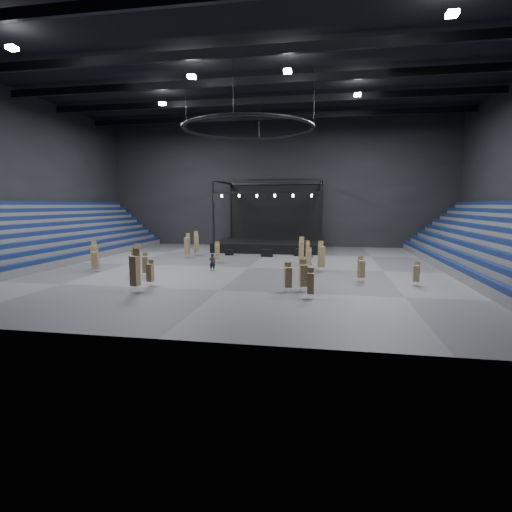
% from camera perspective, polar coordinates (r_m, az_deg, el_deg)
% --- Properties ---
extents(floor, '(50.00, 50.00, 0.00)m').
position_cam_1_polar(floor, '(38.53, -1.08, -1.65)').
color(floor, '#4A4A4C').
rests_on(floor, ground).
extents(ceiling, '(50.00, 42.00, 0.20)m').
position_cam_1_polar(ceiling, '(39.90, -1.14, 24.81)').
color(ceiling, black).
rests_on(ceiling, wall_back).
extents(wall_back, '(50.00, 0.20, 18.00)m').
position_cam_1_polar(wall_back, '(58.88, 2.91, 10.23)').
color(wall_back, black).
rests_on(wall_back, ground).
extents(wall_front, '(50.00, 0.20, 18.00)m').
position_cam_1_polar(wall_front, '(18.17, -14.61, 16.53)').
color(wall_front, black).
rests_on(wall_front, ground).
extents(wall_left, '(0.20, 42.00, 18.00)m').
position_cam_1_polar(wall_left, '(49.50, -31.29, 9.74)').
color(wall_left, black).
rests_on(wall_left, ground).
extents(bleachers_left, '(7.20, 40.00, 6.40)m').
position_cam_1_polar(bleachers_left, '(48.28, -28.88, 1.32)').
color(bleachers_left, '#4F4F52').
rests_on(bleachers_left, floor).
extents(bleachers_right, '(7.20, 40.00, 6.40)m').
position_cam_1_polar(bleachers_right, '(40.69, 32.50, 0.13)').
color(bleachers_right, '#4F4F52').
rests_on(bleachers_right, floor).
extents(stage, '(14.00, 10.00, 9.20)m').
position_cam_1_polar(stage, '(54.27, 2.23, 2.50)').
color(stage, black).
rests_on(stage, floor).
extents(truss_ring, '(12.30, 12.30, 5.15)m').
position_cam_1_polar(truss_ring, '(38.69, -1.12, 17.73)').
color(truss_ring, black).
rests_on(truss_ring, ceiling).
extents(roof_girders, '(49.00, 30.35, 0.70)m').
position_cam_1_polar(roof_girders, '(39.66, -1.14, 23.71)').
color(roof_girders, black).
rests_on(roof_girders, ceiling).
extents(floodlights, '(28.60, 16.60, 0.25)m').
position_cam_1_polar(floodlights, '(35.74, -2.51, 24.55)').
color(floodlights, white).
rests_on(floodlights, roof_girders).
extents(flight_case_left, '(1.13, 0.77, 0.68)m').
position_cam_1_polar(flight_case_left, '(47.92, -3.84, 0.51)').
color(flight_case_left, black).
rests_on(flight_case_left, floor).
extents(flight_case_mid, '(1.37, 0.83, 0.86)m').
position_cam_1_polar(flight_case_mid, '(46.47, 1.58, 0.43)').
color(flight_case_mid, black).
rests_on(flight_case_mid, floor).
extents(flight_case_right, '(1.51, 1.08, 0.91)m').
position_cam_1_polar(flight_case_right, '(47.29, 6.32, 0.53)').
color(flight_case_right, black).
rests_on(flight_case_right, floor).
extents(chair_stack_0, '(0.68, 0.68, 2.77)m').
position_cam_1_polar(chair_stack_0, '(36.50, 9.32, -0.01)').
color(chair_stack_0, silver).
rests_on(chair_stack_0, floor).
extents(chair_stack_1, '(0.61, 0.61, 2.69)m').
position_cam_1_polar(chair_stack_1, '(40.18, -22.15, 0.14)').
color(chair_stack_1, silver).
rests_on(chair_stack_1, floor).
extents(chair_stack_2, '(0.58, 0.58, 2.24)m').
position_cam_1_polar(chair_stack_2, '(27.93, 6.76, -2.71)').
color(chair_stack_2, silver).
rests_on(chair_stack_2, floor).
extents(chair_stack_3, '(0.58, 0.58, 2.09)m').
position_cam_1_polar(chair_stack_3, '(27.48, 4.61, -2.98)').
color(chair_stack_3, silver).
rests_on(chair_stack_3, floor).
extents(chair_stack_4, '(0.54, 0.54, 1.85)m').
position_cam_1_polar(chair_stack_4, '(31.93, 21.95, -2.27)').
color(chair_stack_4, silver).
rests_on(chair_stack_4, floor).
extents(chair_stack_5, '(0.48, 0.48, 2.10)m').
position_cam_1_polar(chair_stack_5, '(44.46, 7.40, 0.92)').
color(chair_stack_5, silver).
rests_on(chair_stack_5, floor).
extents(chair_stack_6, '(0.44, 0.44, 2.01)m').
position_cam_1_polar(chair_stack_6, '(25.85, 7.80, -3.81)').
color(chair_stack_6, silver).
rests_on(chair_stack_6, floor).
extents(chair_stack_7, '(0.54, 0.54, 2.04)m').
position_cam_1_polar(chair_stack_7, '(34.73, -15.55, -1.13)').
color(chair_stack_7, silver).
rests_on(chair_stack_7, floor).
extents(chair_stack_8, '(0.61, 0.61, 2.71)m').
position_cam_1_polar(chair_stack_8, '(35.54, -16.77, -0.45)').
color(chair_stack_8, silver).
rests_on(chair_stack_8, floor).
extents(chair_stack_9, '(0.58, 0.58, 2.03)m').
position_cam_1_polar(chair_stack_9, '(32.21, 14.81, -1.74)').
color(chair_stack_9, silver).
rests_on(chair_stack_9, floor).
extents(chair_stack_10, '(0.48, 0.48, 1.96)m').
position_cam_1_polar(chair_stack_10, '(30.70, -14.88, -2.26)').
color(chair_stack_10, silver).
rests_on(chair_stack_10, floor).
extents(chair_stack_11, '(0.68, 0.68, 2.93)m').
position_cam_1_polar(chair_stack_11, '(47.70, -8.52, 1.80)').
color(chair_stack_11, silver).
rests_on(chair_stack_11, floor).
extents(chair_stack_12, '(0.61, 0.61, 2.22)m').
position_cam_1_polar(chair_stack_12, '(41.72, -5.56, 0.64)').
color(chair_stack_12, silver).
rests_on(chair_stack_12, floor).
extents(chair_stack_13, '(0.61, 0.61, 3.03)m').
position_cam_1_polar(chair_stack_13, '(28.85, -16.90, -1.93)').
color(chair_stack_13, silver).
rests_on(chair_stack_13, floor).
extents(chair_stack_14, '(0.58, 0.58, 2.83)m').
position_cam_1_polar(chair_stack_14, '(45.81, -9.80, 1.49)').
color(chair_stack_14, silver).
rests_on(chair_stack_14, floor).
extents(chair_stack_15, '(0.50, 0.50, 2.87)m').
position_cam_1_polar(chair_stack_15, '(39.92, 6.51, 0.72)').
color(chair_stack_15, silver).
rests_on(chair_stack_15, floor).
extents(chair_stack_16, '(0.53, 0.53, 1.96)m').
position_cam_1_polar(chair_stack_16, '(38.57, 7.54, -0.14)').
color(chair_stack_16, silver).
rests_on(chair_stack_16, floor).
extents(chair_stack_17, '(0.61, 0.61, 2.15)m').
position_cam_1_polar(chair_stack_17, '(38.63, -21.96, -0.44)').
color(chair_stack_17, silver).
rests_on(chair_stack_17, floor).
extents(man_center, '(0.60, 0.40, 1.62)m').
position_cam_1_polar(man_center, '(36.57, -6.26, -0.90)').
color(man_center, black).
rests_on(man_center, floor).
extents(crew_member, '(0.80, 0.89, 1.51)m').
position_cam_1_polar(crew_member, '(40.82, 7.81, -0.14)').
color(crew_member, black).
rests_on(crew_member, floor).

